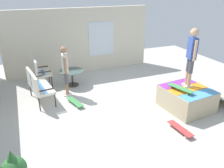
{
  "coord_description": "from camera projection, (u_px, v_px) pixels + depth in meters",
  "views": [
    {
      "loc": [
        -5.31,
        2.82,
        3.44
      ],
      "look_at": [
        0.5,
        0.43,
        0.7
      ],
      "focal_mm": 36.67,
      "sensor_mm": 36.0,
      "label": 1
    }
  ],
  "objects": [
    {
      "name": "person_skater",
      "position": [
        192.0,
        54.0,
        6.42
      ],
      "size": [
        0.46,
        0.31,
        1.71
      ],
      "color": "silver",
      "rests_on": "skate_ramp"
    },
    {
      "name": "skateboard_on_ramp",
      "position": [
        180.0,
        88.0,
        6.48
      ],
      "size": [
        0.82,
        0.41,
        0.1
      ],
      "color": "#3F8C4C",
      "rests_on": "skate_ramp"
    },
    {
      "name": "skate_ramp",
      "position": [
        187.0,
        98.0,
        6.81
      ],
      "size": [
        1.48,
        2.21,
        0.65
      ],
      "color": "tan",
      "rests_on": "ground_plane"
    },
    {
      "name": "person_watching",
      "position": [
        65.0,
        68.0,
        7.37
      ],
      "size": [
        0.48,
        0.27,
        1.67
      ],
      "color": "silver",
      "rests_on": "ground_plane"
    },
    {
      "name": "skateboard_by_bench",
      "position": [
        75.0,
        102.0,
        7.11
      ],
      "size": [
        0.82,
        0.41,
        0.1
      ],
      "color": "#3F8C4C",
      "rests_on": "ground_plane"
    },
    {
      "name": "ground_plane",
      "position": [
        131.0,
        111.0,
        6.88
      ],
      "size": [
        12.0,
        12.0,
        0.1
      ],
      "primitive_type": "cube",
      "color": "beige"
    },
    {
      "name": "patio_bench",
      "position": [
        37.0,
        84.0,
        7.04
      ],
      "size": [
        1.32,
        0.72,
        1.02
      ],
      "color": "#2D2823",
      "rests_on": "ground_plane"
    },
    {
      "name": "house_facade",
      "position": [
        80.0,
        41.0,
        9.38
      ],
      "size": [
        0.23,
        6.0,
        2.62
      ],
      "color": "beige",
      "rests_on": "ground_plane"
    },
    {
      "name": "skateboard_spare",
      "position": [
        180.0,
        129.0,
        5.8
      ],
      "size": [
        0.81,
        0.26,
        0.1
      ],
      "color": "#B23838",
      "rests_on": "ground_plane"
    },
    {
      "name": "patio_chair_near_house",
      "position": [
        39.0,
        71.0,
        8.17
      ],
      "size": [
        0.64,
        0.57,
        1.02
      ],
      "color": "#2D2823",
      "rests_on": "ground_plane"
    },
    {
      "name": "patio_table",
      "position": [
        72.0,
        75.0,
        8.34
      ],
      "size": [
        0.9,
        0.9,
        0.57
      ],
      "color": "#2D2823",
      "rests_on": "ground_plane"
    }
  ]
}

